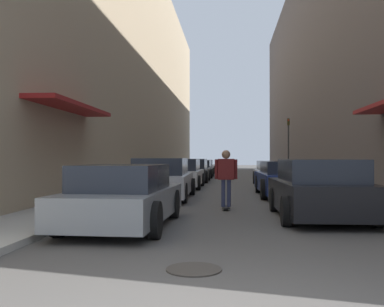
% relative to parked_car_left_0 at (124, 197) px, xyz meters
% --- Properties ---
extents(ground, '(111.23, 111.23, 0.00)m').
position_rel_parked_car_left_0_xyz_m(ground, '(2.12, 15.10, -0.61)').
color(ground, '#4C4947').
extents(curb_strip_left, '(1.80, 50.56, 0.12)m').
position_rel_parked_car_left_0_xyz_m(curb_strip_left, '(-2.01, 20.16, -0.55)').
color(curb_strip_left, '#A3A099').
rests_on(curb_strip_left, ground).
extents(curb_strip_right, '(1.80, 50.56, 0.12)m').
position_rel_parked_car_left_0_xyz_m(curb_strip_right, '(6.24, 20.16, -0.55)').
color(curb_strip_right, '#A3A099').
rests_on(curb_strip_right, ground).
extents(building_row_left, '(4.90, 50.56, 15.13)m').
position_rel_parked_car_left_0_xyz_m(building_row_left, '(-4.91, 20.16, 6.95)').
color(building_row_left, tan).
rests_on(building_row_left, ground).
extents(building_row_right, '(4.90, 50.56, 15.54)m').
position_rel_parked_car_left_0_xyz_m(building_row_right, '(9.14, 20.16, 7.16)').
color(building_row_right, '#564C47').
rests_on(building_row_right, ground).
extents(parked_car_left_0, '(1.90, 4.20, 1.26)m').
position_rel_parked_car_left_0_xyz_m(parked_car_left_0, '(0.00, 0.00, 0.00)').
color(parked_car_left_0, gray).
rests_on(parked_car_left_0, ground).
extents(parked_car_left_1, '(1.98, 4.77, 1.38)m').
position_rel_parked_car_left_0_xyz_m(parked_car_left_1, '(-0.15, 5.96, 0.05)').
color(parked_car_left_1, '#B7B7BC').
rests_on(parked_car_left_1, ground).
extents(parked_car_left_2, '(1.93, 4.15, 1.35)m').
position_rel_parked_car_left_0_xyz_m(parked_car_left_2, '(-0.08, 11.04, 0.03)').
color(parked_car_left_2, silver).
rests_on(parked_car_left_2, ground).
extents(parked_car_left_3, '(1.90, 4.48, 1.32)m').
position_rel_parked_car_left_0_xyz_m(parked_car_left_3, '(0.02, 16.03, 0.03)').
color(parked_car_left_3, '#232326').
rests_on(parked_car_left_3, ground).
extents(parked_car_left_4, '(2.00, 4.34, 1.22)m').
position_rel_parked_car_left_0_xyz_m(parked_car_left_4, '(-0.00, 21.30, -0.01)').
color(parked_car_left_4, black).
rests_on(parked_car_left_4, ground).
extents(parked_car_left_5, '(1.97, 4.21, 1.22)m').
position_rel_parked_car_left_0_xyz_m(parked_car_left_5, '(-0.06, 26.68, -0.01)').
color(parked_car_left_5, '#B7B7BC').
rests_on(parked_car_left_5, ground).
extents(parked_car_right_0, '(1.99, 4.00, 1.37)m').
position_rel_parked_car_left_0_xyz_m(parked_car_right_0, '(4.20, 1.50, 0.04)').
color(parked_car_right_0, black).
rests_on(parked_car_right_0, ground).
extents(parked_car_right_1, '(2.05, 4.71, 1.28)m').
position_rel_parked_car_left_0_xyz_m(parked_car_right_1, '(4.20, 7.16, 0.02)').
color(parked_car_right_1, navy).
rests_on(parked_car_right_1, ground).
extents(parked_car_right_2, '(1.86, 4.26, 1.24)m').
position_rel_parked_car_left_0_xyz_m(parked_car_right_2, '(4.33, 13.20, -0.00)').
color(parked_car_right_2, silver).
rests_on(parked_car_right_2, ground).
extents(skateboarder, '(0.61, 0.78, 1.61)m').
position_rel_parked_car_left_0_xyz_m(skateboarder, '(2.05, 3.10, 0.38)').
color(skateboarder, black).
rests_on(skateboarder, ground).
extents(manhole_cover, '(0.70, 0.70, 0.02)m').
position_rel_parked_car_left_0_xyz_m(manhole_cover, '(1.70, -3.18, -0.60)').
color(manhole_cover, '#332D28').
rests_on(manhole_cover, ground).
extents(traffic_light, '(0.16, 0.22, 3.88)m').
position_rel_parked_car_left_0_xyz_m(traffic_light, '(6.04, 20.30, 1.88)').
color(traffic_light, '#2D2D2D').
rests_on(traffic_light, curb_strip_right).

